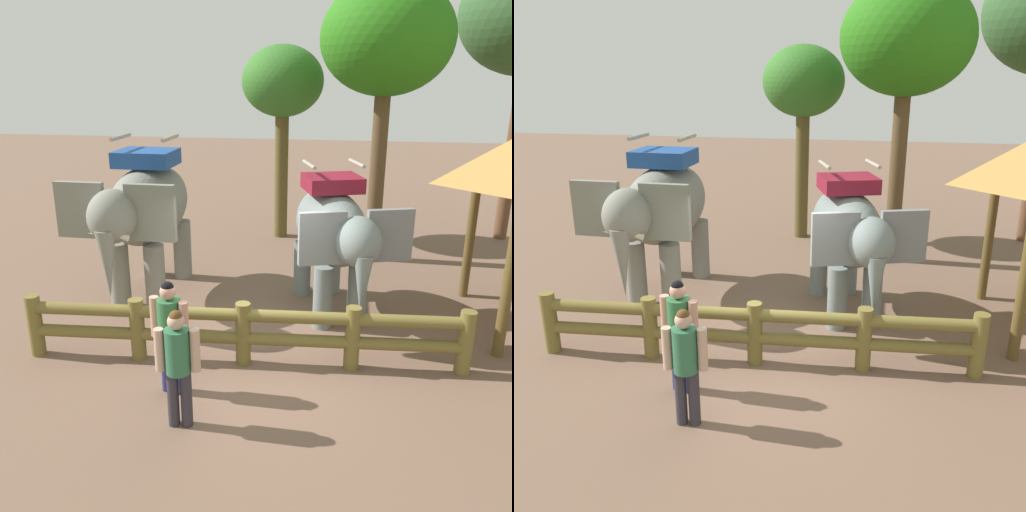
# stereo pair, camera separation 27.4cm
# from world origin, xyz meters

# --- Properties ---
(ground_plane) EXTENTS (60.00, 60.00, 0.00)m
(ground_plane) POSITION_xyz_m (0.00, 0.00, 0.00)
(ground_plane) COLOR brown
(log_fence) EXTENTS (7.07, 0.73, 1.05)m
(log_fence) POSITION_xyz_m (0.00, -0.17, 0.61)
(log_fence) COLOR brown
(log_fence) RESTS_ON ground
(elephant_near_left) EXTENTS (2.18, 3.80, 3.28)m
(elephant_near_left) POSITION_xyz_m (-2.43, 2.29, 1.84)
(elephant_near_left) COLOR gray
(elephant_near_left) RESTS_ON ground
(elephant_center) EXTENTS (2.36, 3.46, 2.90)m
(elephant_center) POSITION_xyz_m (1.31, 2.02, 1.63)
(elephant_center) COLOR slate
(elephant_center) RESTS_ON ground
(tourist_woman_in_black) EXTENTS (0.59, 0.36, 1.66)m
(tourist_woman_in_black) POSITION_xyz_m (-0.53, -1.89, 0.96)
(tourist_woman_in_black) COLOR #302C36
(tourist_woman_in_black) RESTS_ON ground
(tourist_man_in_blue) EXTENTS (0.60, 0.41, 1.73)m
(tourist_man_in_blue) POSITION_xyz_m (-0.88, -1.13, 1.00)
(tourist_man_in_blue) COLOR navy
(tourist_man_in_blue) RESTS_ON ground
(tree_far_left) EXTENTS (2.15, 2.15, 5.13)m
(tree_far_left) POSITION_xyz_m (-0.26, 7.05, 4.09)
(tree_far_left) COLOR brown
(tree_far_left) RESTS_ON ground
(tree_far_right) EXTENTS (2.96, 2.96, 6.43)m
(tree_far_right) POSITION_xyz_m (2.23, 5.44, 5.09)
(tree_far_right) COLOR brown
(tree_far_right) RESTS_ON ground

